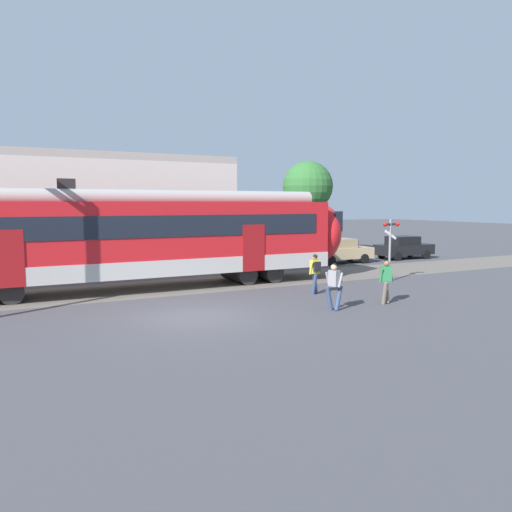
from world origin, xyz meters
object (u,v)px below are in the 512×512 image
Objects in this scene: pedestrian_green at (386,278)px; crossing_signal at (390,240)px; pedestrian_grey at (335,282)px; parked_car_tan at (340,251)px; parked_car_black at (404,247)px; pedestrian_yellow at (315,270)px.

crossing_signal is (3.84, 4.05, 1.02)m from pedestrian_green.
crossing_signal reaches higher than pedestrian_green.
parked_car_tan is (8.68, 11.33, -0.21)m from pedestrian_grey.
pedestrian_grey is at bearing -140.92° from parked_car_black.
parked_car_tan is at bearing 71.17° from crossing_signal.
pedestrian_yellow is 1.00× the size of pedestrian_green.
parked_car_black is at bearing 39.08° from pedestrian_grey.
pedestrian_yellow is 0.56× the size of crossing_signal.
parked_car_black is 10.72m from crossing_signal.
crossing_signal reaches higher than parked_car_black.
pedestrian_yellow is 3.14m from pedestrian_green.
pedestrian_green is 0.56× the size of crossing_signal.
pedestrian_green is at bearing 1.66° from pedestrian_grey.
parked_car_black is (11.63, 11.31, -0.21)m from pedestrian_green.
parked_car_black is (5.34, 0.05, 0.00)m from parked_car_tan.
pedestrian_yellow is at bearing 112.68° from pedestrian_green.
pedestrian_grey reaches higher than parked_car_black.
parked_car_tan is 1.00× the size of parked_car_black.
pedestrian_grey is at bearing -127.46° from parked_car_tan.
parked_car_tan and parked_car_black have the same top height.
pedestrian_yellow is at bearing 68.37° from pedestrian_grey.
parked_car_tan is (7.50, 8.36, -0.21)m from pedestrian_yellow.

